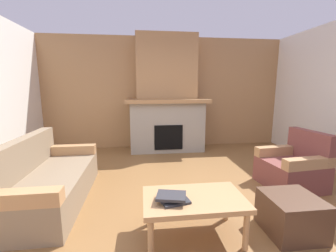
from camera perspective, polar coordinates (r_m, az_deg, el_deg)
ground at (r=3.04m, az=5.62°, el=-19.58°), size 9.00×9.00×0.00m
wall_back_wood_panel at (r=5.61m, az=-0.80°, el=8.49°), size 6.00×0.12×2.70m
fireplace at (r=5.25m, az=-0.36°, el=6.34°), size 1.90×0.82×2.70m
couch at (r=3.36m, az=-28.96°, el=-12.46°), size 0.86×1.81×0.85m
armchair at (r=3.90m, az=29.68°, el=-9.34°), size 0.83×0.83×0.85m
coffee_table at (r=2.32m, az=6.70°, el=-18.95°), size 1.00×0.60×0.43m
ottoman at (r=2.76m, az=29.24°, el=-19.38°), size 0.52×0.52×0.40m
book_stack_near_edge at (r=2.19m, az=1.16°, el=-18.06°), size 0.34×0.26×0.07m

